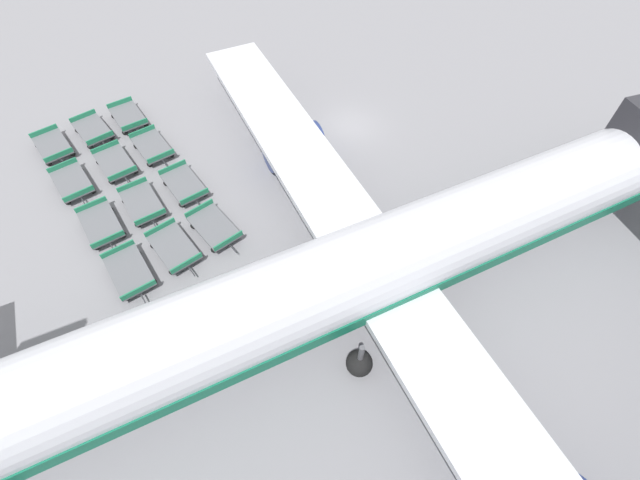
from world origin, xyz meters
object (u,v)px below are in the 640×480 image
baggage_dolly_row_mid_b_col_a (128,116)px  baggage_dolly_row_near_col_a (53,146)px  baggage_dolly_row_near_col_b (72,182)px  baggage_dolly_row_mid_a_col_d (174,248)px  baggage_dolly_row_mid_b_col_c (184,185)px  baggage_dolly_row_mid_a_col_a (93,130)px  baggage_dolly_row_mid_b_col_b (152,147)px  baggage_dolly_row_mid_a_col_b (115,163)px  baggage_dolly_row_near_col_c (101,224)px  baggage_dolly_row_mid_b_col_d (214,227)px  airplane (400,255)px  baggage_dolly_row_near_col_d (129,272)px  baggage_dolly_row_mid_a_col_c (142,203)px

baggage_dolly_row_mid_b_col_a → baggage_dolly_row_near_col_a: bearing=-75.8°
baggage_dolly_row_near_col_b → baggage_dolly_row_mid_a_col_d: bearing=32.7°
baggage_dolly_row_mid_a_col_d → baggage_dolly_row_mid_b_col_c: same height
baggage_dolly_row_mid_a_col_a → baggage_dolly_row_mid_b_col_b: (3.34, 3.45, 0.00)m
baggage_dolly_row_near_col_a → baggage_dolly_row_mid_a_col_b: size_ratio=1.00×
baggage_dolly_row_near_col_c → baggage_dolly_row_mid_b_col_d: same height
baggage_dolly_row_mid_a_col_d → baggage_dolly_row_mid_b_col_b: same height
baggage_dolly_row_mid_b_col_a → baggage_dolly_row_mid_a_col_b: bearing=-17.5°
baggage_dolly_row_near_col_c → baggage_dolly_row_mid_b_col_c: size_ratio=1.00×
airplane → baggage_dolly_row_near_col_d: (-6.03, -12.17, -2.61)m
baggage_dolly_row_near_col_a → baggage_dolly_row_mid_b_col_a: same height
baggage_dolly_row_near_col_d → baggage_dolly_row_mid_a_col_d: same height
baggage_dolly_row_near_col_c → baggage_dolly_row_mid_a_col_c: bearing=106.8°
baggage_dolly_row_near_col_a → baggage_dolly_row_mid_b_col_d: bearing=36.5°
airplane → baggage_dolly_row_near_col_a: size_ratio=11.62×
airplane → baggage_dolly_row_mid_b_col_b: airplane is taller
airplane → baggage_dolly_row_mid_a_col_b: size_ratio=11.62×
baggage_dolly_row_near_col_c → baggage_dolly_row_mid_b_col_b: same height
baggage_dolly_row_mid_a_col_a → baggage_dolly_row_mid_b_col_b: bearing=45.9°
airplane → baggage_dolly_row_near_col_c: bearing=-126.9°
baggage_dolly_row_mid_a_col_d → baggage_dolly_row_mid_b_col_d: same height
baggage_dolly_row_mid_a_col_c → baggage_dolly_row_mid_b_col_a: bearing=177.4°
baggage_dolly_row_mid_b_col_c → baggage_dolly_row_mid_a_col_c: bearing=-77.6°
baggage_dolly_row_near_col_c → baggage_dolly_row_near_col_a: bearing=-164.9°
baggage_dolly_row_near_col_d → baggage_dolly_row_mid_a_col_d: bearing=104.9°
baggage_dolly_row_near_col_a → baggage_dolly_row_near_col_d: (12.09, 3.25, 0.00)m
baggage_dolly_row_mid_a_col_d → baggage_dolly_row_mid_b_col_c: bearing=161.5°
baggage_dolly_row_near_col_a → baggage_dolly_row_near_col_d: size_ratio=1.00×
baggage_dolly_row_near_col_a → baggage_dolly_row_near_col_b: bearing=13.2°
baggage_dolly_row_near_col_d → baggage_dolly_row_mid_b_col_d: 4.95m
baggage_dolly_row_mid_a_col_c → baggage_dolly_row_mid_a_col_d: (3.96, 1.07, 0.00)m
baggage_dolly_row_near_col_c → baggage_dolly_row_mid_a_col_a: 8.92m
airplane → baggage_dolly_row_mid_b_col_b: (-15.49, -9.39, -2.61)m
baggage_dolly_row_mid_b_col_a → baggage_dolly_row_mid_b_col_d: 12.53m
baggage_dolly_row_near_col_a → baggage_dolly_row_mid_b_col_a: bearing=104.2°
baggage_dolly_row_near_col_c → baggage_dolly_row_mid_a_col_d: bearing=47.0°
baggage_dolly_row_near_col_d → baggage_dolly_row_mid_b_col_b: same height
baggage_dolly_row_mid_a_col_c → baggage_dolly_row_mid_b_col_b: (-4.85, 1.41, 0.00)m
baggage_dolly_row_mid_b_col_b → baggage_dolly_row_mid_a_col_c: bearing=-16.2°
baggage_dolly_row_mid_a_col_c → baggage_dolly_row_mid_b_col_d: same height
baggage_dolly_row_mid_b_col_a → baggage_dolly_row_mid_b_col_c: same height
airplane → baggage_dolly_row_near_col_c: 16.71m
baggage_dolly_row_mid_a_col_b → baggage_dolly_row_mid_b_col_d: 8.82m
airplane → baggage_dolly_row_mid_b_col_a: airplane is taller
baggage_dolly_row_mid_a_col_c → baggage_dolly_row_mid_b_col_a: 8.76m
baggage_dolly_row_near_col_d → baggage_dolly_row_mid_b_col_d: bearing=104.1°
airplane → baggage_dolly_row_mid_a_col_c: 15.38m
airplane → baggage_dolly_row_near_col_a: bearing=-139.6°
baggage_dolly_row_mid_b_col_b → baggage_dolly_row_mid_a_col_b: bearing=-75.0°
baggage_dolly_row_mid_a_col_b → baggage_dolly_row_mid_b_col_c: (3.63, 3.63, 0.00)m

